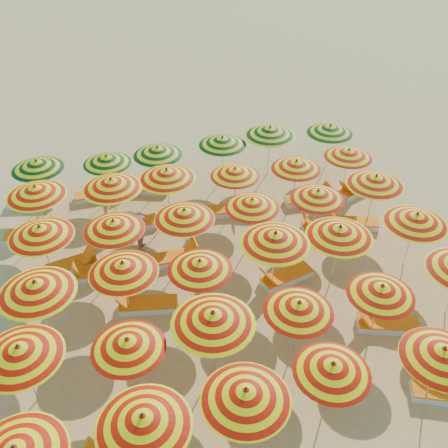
# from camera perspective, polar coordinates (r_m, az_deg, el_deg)

# --- Properties ---
(ground) EXTENTS (120.00, 120.00, 0.00)m
(ground) POSITION_cam_1_polar(r_m,az_deg,el_deg) (16.08, 0.45, -5.60)
(ground) COLOR #DDB162
(ground) RESTS_ON ground
(umbrella_1) EXTENTS (2.42, 2.42, 2.11)m
(umbrella_1) POSITION_cam_1_polar(r_m,az_deg,el_deg) (10.70, -9.23, -21.30)
(umbrella_1) COLOR silver
(umbrella_1) RESTS_ON ground
(umbrella_2) EXTENTS (2.20, 2.20, 2.07)m
(umbrella_2) POSITION_cam_1_polar(r_m,az_deg,el_deg) (10.96, 2.51, -18.89)
(umbrella_2) COLOR silver
(umbrella_2) RESTS_ON ground
(umbrella_3) EXTENTS (2.01, 2.01, 1.88)m
(umbrella_3) POSITION_cam_1_polar(r_m,az_deg,el_deg) (11.79, 12.31, -15.77)
(umbrella_3) COLOR silver
(umbrella_3) RESTS_ON ground
(umbrella_4) EXTENTS (1.92, 1.92, 2.01)m
(umbrella_4) POSITION_cam_1_polar(r_m,az_deg,el_deg) (12.65, 23.74, -13.37)
(umbrella_4) COLOR silver
(umbrella_4) RESTS_ON ground
(umbrella_6) EXTENTS (2.40, 2.40, 2.10)m
(umbrella_6) POSITION_cam_1_polar(r_m,az_deg,el_deg) (12.46, -22.35, -13.34)
(umbrella_6) COLOR silver
(umbrella_6) RESTS_ON ground
(umbrella_7) EXTENTS (1.81, 1.81, 1.90)m
(umbrella_7) POSITION_cam_1_polar(r_m,az_deg,el_deg) (12.15, -10.94, -13.27)
(umbrella_7) COLOR silver
(umbrella_7) RESTS_ON ground
(umbrella_8) EXTENTS (2.49, 2.49, 2.20)m
(umbrella_8) POSITION_cam_1_polar(r_m,az_deg,el_deg) (12.11, -1.26, -10.67)
(umbrella_8) COLOR silver
(umbrella_8) RESTS_ON ground
(umbrella_9) EXTENTS (2.11, 2.11, 1.91)m
(umbrella_9) POSITION_cam_1_polar(r_m,az_deg,el_deg) (12.84, 8.56, -9.34)
(umbrella_9) COLOR silver
(umbrella_9) RESTS_ON ground
(umbrella_10) EXTENTS (2.16, 2.16, 1.90)m
(umbrella_10) POSITION_cam_1_polar(r_m,az_deg,el_deg) (13.77, 17.57, -7.21)
(umbrella_10) COLOR silver
(umbrella_10) RESTS_ON ground
(umbrella_12) EXTENTS (2.64, 2.64, 2.17)m
(umbrella_12) POSITION_cam_1_polar(r_m,az_deg,el_deg) (13.75, -20.71, -6.75)
(umbrella_12) COLOR silver
(umbrella_12) RESTS_ON ground
(umbrella_13) EXTENTS (2.09, 2.09, 2.05)m
(umbrella_13) POSITION_cam_1_polar(r_m,az_deg,el_deg) (13.85, -11.47, -4.88)
(umbrella_13) COLOR silver
(umbrella_13) RESTS_ON ground
(umbrella_14) EXTENTS (2.40, 2.40, 1.93)m
(umbrella_14) POSITION_cam_1_polar(r_m,az_deg,el_deg) (13.82, -2.77, -4.70)
(umbrella_14) COLOR silver
(umbrella_14) RESTS_ON ground
(umbrella_15) EXTENTS (2.73, 2.73, 2.20)m
(umbrella_15) POSITION_cam_1_polar(r_m,az_deg,el_deg) (14.42, 5.89, -1.60)
(umbrella_15) COLOR silver
(umbrella_15) RESTS_ON ground
(umbrella_16) EXTENTS (2.42, 2.42, 2.14)m
(umbrella_16) POSITION_cam_1_polar(r_m,az_deg,el_deg) (15.05, 13.09, -0.84)
(umbrella_16) COLOR silver
(umbrella_16) RESTS_ON ground
(umbrella_17) EXTENTS (2.50, 2.50, 2.11)m
(umbrella_17) POSITION_cam_1_polar(r_m,az_deg,el_deg) (16.32, 21.12, 0.57)
(umbrella_17) COLOR silver
(umbrella_17) RESTS_ON ground
(umbrella_18) EXTENTS (2.51, 2.51, 2.07)m
(umbrella_18) POSITION_cam_1_polar(r_m,az_deg,el_deg) (15.74, -20.26, -0.79)
(umbrella_18) COLOR silver
(umbrella_18) RESTS_ON ground
(umbrella_19) EXTENTS (2.17, 2.17, 2.00)m
(umbrella_19) POSITION_cam_1_polar(r_m,az_deg,el_deg) (15.48, -12.51, -0.12)
(umbrella_19) COLOR silver
(umbrella_19) RESTS_ON ground
(umbrella_20) EXTENTS (2.40, 2.40, 2.03)m
(umbrella_20) POSITION_cam_1_polar(r_m,az_deg,el_deg) (15.58, -4.54, 1.14)
(umbrella_20) COLOR silver
(umbrella_20) RESTS_ON ground
(umbrella_21) EXTENTS (2.03, 2.03, 1.90)m
(umbrella_21) POSITION_cam_1_polar(r_m,az_deg,el_deg) (16.25, 3.23, 2.39)
(umbrella_21) COLOR silver
(umbrella_21) RESTS_ON ground
(umbrella_22) EXTENTS (2.31, 2.31, 1.93)m
(umbrella_22) POSITION_cam_1_polar(r_m,az_deg,el_deg) (16.89, 10.68, 3.33)
(umbrella_22) COLOR silver
(umbrella_22) RESTS_ON ground
(umbrella_23) EXTENTS (2.28, 2.28, 2.10)m
(umbrella_23) POSITION_cam_1_polar(r_m,az_deg,el_deg) (17.85, 16.95, 4.82)
(umbrella_23) COLOR silver
(umbrella_23) RESTS_ON ground
(umbrella_24) EXTENTS (2.37, 2.37, 2.11)m
(umbrella_24) POSITION_cam_1_polar(r_m,az_deg,el_deg) (17.64, -20.72, 3.57)
(umbrella_24) COLOR silver
(umbrella_24) RESTS_ON ground
(umbrella_25) EXTENTS (2.10, 2.10, 2.16)m
(umbrella_25) POSITION_cam_1_polar(r_m,az_deg,el_deg) (17.21, -12.74, 4.53)
(umbrella_25) COLOR silver
(umbrella_25) RESTS_ON ground
(umbrella_26) EXTENTS (2.42, 2.42, 2.14)m
(umbrella_26) POSITION_cam_1_polar(r_m,az_deg,el_deg) (17.47, -6.54, 5.70)
(umbrella_26) COLOR silver
(umbrella_26) RESTS_ON ground
(umbrella_27) EXTENTS (2.27, 2.27, 1.88)m
(umbrella_27) POSITION_cam_1_polar(r_m,az_deg,el_deg) (17.90, 1.27, 5.96)
(umbrella_27) COLOR silver
(umbrella_27) RESTS_ON ground
(umbrella_28) EXTENTS (2.35, 2.35, 1.94)m
(umbrella_28) POSITION_cam_1_polar(r_m,az_deg,el_deg) (18.44, 8.27, 6.73)
(umbrella_28) COLOR silver
(umbrella_28) RESTS_ON ground
(umbrella_29) EXTENTS (2.38, 2.38, 1.92)m
(umbrella_29) POSITION_cam_1_polar(r_m,az_deg,el_deg) (19.60, 14.06, 7.86)
(umbrella_29) COLOR silver
(umbrella_29) RESTS_ON ground
(umbrella_30) EXTENTS (2.30, 2.30, 1.99)m
(umbrella_30) POSITION_cam_1_polar(r_m,az_deg,el_deg) (19.38, -20.59, 6.36)
(umbrella_30) COLOR silver
(umbrella_30) RESTS_ON ground
(umbrella_31) EXTENTS (2.27, 2.27, 1.89)m
(umbrella_31) POSITION_cam_1_polar(r_m,az_deg,el_deg) (19.16, -13.26, 7.19)
(umbrella_31) COLOR silver
(umbrella_31) RESTS_ON ground
(umbrella_32) EXTENTS (2.06, 2.06, 1.99)m
(umbrella_32) POSITION_cam_1_polar(r_m,az_deg,el_deg) (19.22, -7.61, 8.27)
(umbrella_32) COLOR silver
(umbrella_32) RESTS_ON ground
(umbrella_33) EXTENTS (1.91, 1.91, 2.00)m
(umbrella_33) POSITION_cam_1_polar(r_m,az_deg,el_deg) (19.76, -0.18, 9.48)
(umbrella_33) COLOR silver
(umbrella_33) RESTS_ON ground
(umbrella_34) EXTENTS (2.19, 2.19, 2.20)m
(umbrella_34) POSITION_cam_1_polar(r_m,az_deg,el_deg) (20.20, 5.28, 10.52)
(umbrella_34) COLOR silver
(umbrella_34) RESTS_ON ground
(umbrella_35) EXTENTS (2.07, 2.07, 2.04)m
(umbrella_35) POSITION_cam_1_polar(r_m,az_deg,el_deg) (21.02, 12.04, 10.56)
(umbrella_35) COLOR silver
(umbrella_35) RESTS_ON ground
(lounger_3) EXTENTS (1.83, 1.10, 0.69)m
(lounger_3) POSITION_cam_1_polar(r_m,az_deg,el_deg) (15.08, 18.07, -10.81)
(lounger_3) COLOR white
(lounger_3) RESTS_ON ground
(lounger_4) EXTENTS (1.81, 0.88, 0.69)m
(lounger_4) POSITION_cam_1_polar(r_m,az_deg,el_deg) (15.04, -8.82, -9.10)
(lounger_4) COLOR white
(lounger_4) RESTS_ON ground
(lounger_5) EXTENTS (1.82, 1.00, 0.69)m
(lounger_5) POSITION_cam_1_polar(r_m,az_deg,el_deg) (15.84, 7.03, -6.01)
(lounger_5) COLOR white
(lounger_5) RESTS_ON ground
(lounger_6) EXTENTS (1.82, 0.95, 0.69)m
(lounger_6) POSITION_cam_1_polar(r_m,az_deg,el_deg) (16.88, -17.05, -4.48)
(lounger_6) COLOR white
(lounger_6) RESTS_ON ground
(lounger_7) EXTENTS (1.76, 0.67, 0.69)m
(lounger_7) POSITION_cam_1_polar(r_m,az_deg,el_deg) (16.36, -13.80, -5.33)
(lounger_7) COLOR white
(lounger_7) RESTS_ON ground
(lounger_8) EXTENTS (1.75, 0.65, 0.69)m
(lounger_8) POSITION_cam_1_polar(r_m,az_deg,el_deg) (16.47, -5.93, -3.90)
(lounger_8) COLOR white
(lounger_8) RESTS_ON ground
(lounger_9) EXTENTS (1.80, 0.85, 0.69)m
(lounger_9) POSITION_cam_1_polar(r_m,az_deg,el_deg) (18.06, 11.43, -0.33)
(lounger_9) COLOR white
(lounger_9) RESTS_ON ground
(lounger_10) EXTENTS (1.83, 1.12, 0.69)m
(lounger_10) POSITION_cam_1_polar(r_m,az_deg,el_deg) (18.47, 14.47, 0.12)
(lounger_10) COLOR white
(lounger_10) RESTS_ON ground
(lounger_11) EXTENTS (1.75, 0.62, 0.69)m
(lounger_11) POSITION_cam_1_polar(r_m,az_deg,el_deg) (18.64, -21.12, -1.05)
(lounger_11) COLOR white
(lounger_11) RESTS_ON ground
(lounger_12) EXTENTS (1.78, 0.74, 0.69)m
(lounger_12) POSITION_cam_1_polar(r_m,az_deg,el_deg) (18.10, -10.41, -0.09)
(lounger_12) COLOR white
(lounger_12) RESTS_ON ground
(lounger_13) EXTENTS (1.79, 0.79, 0.69)m
(lounger_13) POSITION_cam_1_polar(r_m,az_deg,el_deg) (18.50, -0.17, 1.52)
(lounger_13) COLOR white
(lounger_13) RESTS_ON ground
(lounger_14) EXTENTS (1.74, 0.61, 0.69)m
(lounger_14) POSITION_cam_1_polar(r_m,az_deg,el_deg) (19.42, 9.59, 2.86)
(lounger_14) COLOR white
(lounger_14) RESTS_ON ground
(lounger_15) EXTENTS (1.82, 1.17, 0.69)m
(lounger_15) POSITION_cam_1_polar(r_m,az_deg,el_deg) (20.41, 14.99, 3.87)
(lounger_15) COLOR white
(lounger_15) RESTS_ON ground
(lounger_16) EXTENTS (1.81, 0.91, 0.69)m
(lounger_16) POSITION_cam_1_polar(r_m,az_deg,el_deg) (20.29, -21.02, 2.32)
(lounger_16) COLOR white
(lounger_16) RESTS_ON ground
(lounger_17) EXTENTS (1.76, 0.66, 0.69)m
(lounger_17) POSITION_cam_1_polar(r_m,az_deg,el_deg) (20.00, -14.09, 3.30)
(lounger_17) COLOR white
(lounger_17) RESTS_ON ground
(lounger_18) EXTENTS (1.83, 1.08, 0.69)m
(lounger_18) POSITION_cam_1_polar(r_m,az_deg,el_deg) (20.01, -8.94, 4.06)
(lounger_18) COLOR white
(lounger_18) RESTS_ON ground
(beachgoer_b) EXTENTS (0.63, 0.74, 1.33)m
(beachgoer_b) POSITION_cam_1_polar(r_m,az_deg,el_deg) (16.86, -9.25, -0.88)
(beachgoer_b) COLOR tan
(beachgoer_b) RESTS_ON ground
(beachgoer_a) EXTENTS (0.57, 0.52, 1.32)m
(beachgoer_a) POSITION_cam_1_polar(r_m,az_deg,el_deg) (17.15, -10.01, -0.26)
(beachgoer_a) COLOR tan
(beachgoer_a) RESTS_ON ground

